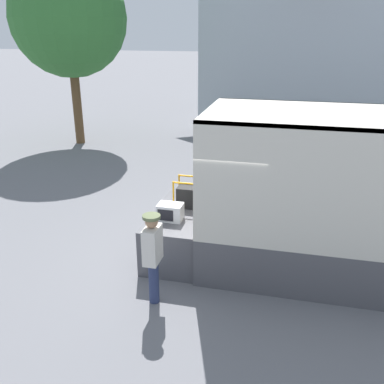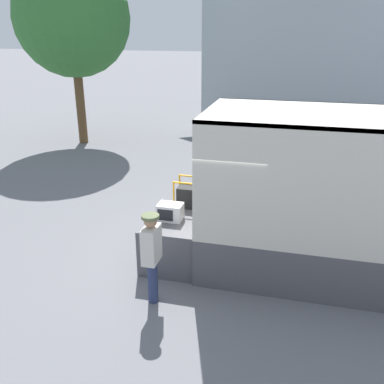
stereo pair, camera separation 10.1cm
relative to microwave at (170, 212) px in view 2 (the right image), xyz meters
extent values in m
plane|color=slate|center=(0.66, 0.42, -1.11)|extent=(160.00, 160.00, 0.00)
cube|color=#4C4C51|center=(2.84, 0.42, -0.64)|extent=(4.37, 2.43, 0.95)
cube|color=beige|center=(2.84, 1.60, 0.93)|extent=(4.37, 0.06, 2.20)
cube|color=beige|center=(2.84, -0.77, 0.93)|extent=(4.37, 0.06, 2.20)
cube|color=beige|center=(2.84, 0.42, 2.00)|extent=(4.37, 2.43, 0.06)
cylinder|color=silver|center=(2.79, -0.11, 0.04)|extent=(0.33, 0.33, 0.42)
cube|color=olive|center=(2.71, 1.13, -0.03)|extent=(0.44, 0.32, 0.28)
cube|color=olive|center=(2.28, -0.14, -0.02)|extent=(0.44, 0.32, 0.30)
cube|color=#4C4C51|center=(0.09, 0.42, -0.64)|extent=(1.12, 2.31, 0.95)
cube|color=white|center=(0.00, 0.00, 0.00)|extent=(0.49, 0.35, 0.34)
cube|color=black|center=(-0.05, -0.18, 0.00)|extent=(0.32, 0.01, 0.23)
cube|color=black|center=(0.20, 0.78, 0.05)|extent=(0.49, 0.40, 0.45)
cylinder|color=slate|center=(0.40, 0.78, 0.08)|extent=(0.18, 0.22, 0.22)
cylinder|color=orange|center=(-0.09, 0.55, 0.14)|extent=(0.04, 0.04, 0.62)
cylinder|color=orange|center=(0.49, 0.55, 0.14)|extent=(0.04, 0.04, 0.62)
cylinder|color=orange|center=(-0.09, 1.01, 0.14)|extent=(0.04, 0.04, 0.62)
cylinder|color=orange|center=(0.49, 1.01, 0.14)|extent=(0.04, 0.04, 0.62)
cylinder|color=orange|center=(0.20, 0.55, 0.43)|extent=(0.58, 0.04, 0.04)
cylinder|color=orange|center=(0.20, 1.01, 0.43)|extent=(0.58, 0.04, 0.04)
cylinder|color=navy|center=(0.10, -1.43, -0.71)|extent=(0.18, 0.18, 0.81)
cube|color=beige|center=(0.10, -1.43, 0.02)|extent=(0.24, 0.44, 0.64)
sphere|color=tan|center=(0.10, -1.43, 0.45)|extent=(0.22, 0.22, 0.22)
cylinder|color=#606B47|center=(0.10, -1.43, 0.54)|extent=(0.30, 0.30, 0.06)
cube|color=#A8B2BC|center=(2.52, 15.60, 2.51)|extent=(9.46, 6.76, 7.25)
cylinder|color=brown|center=(-6.44, 8.51, 0.33)|extent=(0.36, 0.36, 2.89)
sphere|color=#337033|center=(-6.44, 8.51, 3.77)|extent=(4.44, 4.44, 4.44)
camera|label=1|loc=(2.25, -7.49, 3.45)|focal=40.00mm
camera|label=2|loc=(2.35, -7.46, 3.45)|focal=40.00mm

